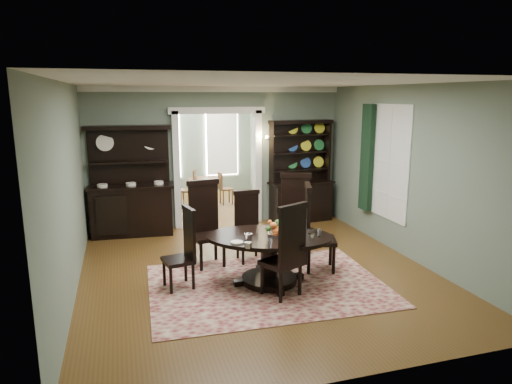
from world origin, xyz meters
TOP-DOWN VIEW (x-y plane):
  - room at (0.00, 0.04)m, footprint 5.51×6.01m
  - parlor at (0.00, 5.53)m, footprint 3.51×3.50m
  - doorway_trim at (0.00, 3.00)m, footprint 2.08×0.25m
  - right_window at (2.69, 0.93)m, footprint 0.15×1.47m
  - wall_sconce at (0.95, 2.85)m, footprint 0.27×0.21m
  - rug at (-0.01, -0.55)m, footprint 3.57×2.63m
  - dining_table at (0.05, -0.45)m, footprint 2.25×2.25m
  - centerpiece at (0.15, -0.50)m, footprint 1.41×0.91m
  - chair_far_left at (-0.71, 0.65)m, footprint 0.60×0.58m
  - chair_far_mid at (0.02, 0.64)m, footprint 0.47×0.43m
  - chair_far_right at (0.94, 0.75)m, footprint 0.67×0.65m
  - chair_end_left at (-1.20, -0.23)m, footprint 0.50×0.52m
  - chair_end_right at (0.90, -0.15)m, footprint 0.64×0.66m
  - chair_near at (0.12, -1.03)m, footprint 0.66×0.65m
  - sideboard at (-1.86, 2.74)m, footprint 1.73×0.72m
  - welsh_dresser at (1.85, 2.75)m, footprint 1.50×0.66m
  - parlor_table at (-0.03, 4.83)m, footprint 0.77×0.77m
  - parlor_chair_left at (-0.38, 4.58)m, footprint 0.46×0.45m
  - parlor_chair_right at (0.53, 4.79)m, footprint 0.37×0.36m

SIDE VIEW (x-z plane):
  - rug at x=-0.01m, z-range 0.00..0.01m
  - parlor_chair_right at x=0.53m, z-range 0.03..0.88m
  - parlor_table at x=-0.03m, z-range 0.11..0.82m
  - dining_table at x=0.05m, z-range 0.15..0.90m
  - parlor_chair_left at x=-0.38m, z-range 0.03..1.03m
  - chair_end_left at x=-1.20m, z-range 0.03..1.25m
  - chair_far_mid at x=0.02m, z-range 0.03..1.25m
  - chair_near at x=0.12m, z-range 0.03..1.41m
  - chair_end_right at x=0.90m, z-range 0.04..1.46m
  - chair_far_left at x=-0.71m, z-range 0.04..1.47m
  - chair_far_right at x=0.94m, z-range 0.04..1.49m
  - sideboard at x=-1.86m, z-range -0.34..1.89m
  - centerpiece at x=0.15m, z-range 0.70..0.93m
  - welsh_dresser at x=1.85m, z-range -0.31..1.96m
  - parlor at x=0.00m, z-range 0.01..3.02m
  - room at x=0.00m, z-range 0.07..3.08m
  - right_window at x=2.69m, z-range 0.54..2.66m
  - doorway_trim at x=0.00m, z-range 0.33..2.90m
  - wall_sconce at x=0.95m, z-range 1.79..1.99m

